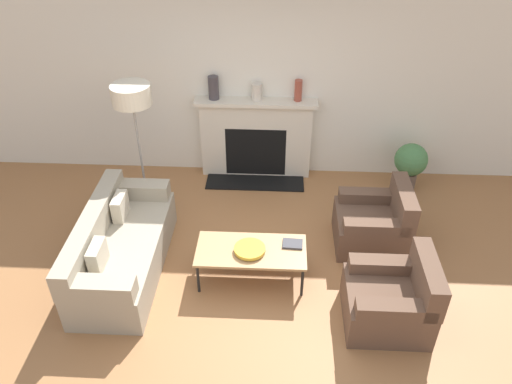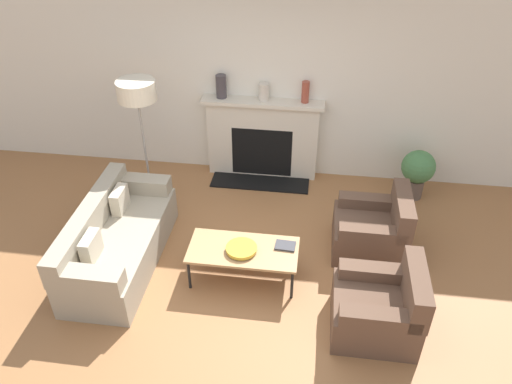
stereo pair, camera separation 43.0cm
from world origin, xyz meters
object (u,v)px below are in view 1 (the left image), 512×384
object	(u,v)px
coffee_table	(251,252)
floor_lamp	(133,104)
armchair_near	(392,300)
mantel_vase_left	(214,88)
couch	(120,249)
book	(293,244)
mantel_vase_center_right	(298,90)
armchair_far	(375,224)
potted_plant	(410,163)
mantel_vase_center_left	(257,92)
fireplace	(256,139)
bowl	(250,249)

from	to	relation	value
coffee_table	floor_lamp	xyz separation A→B (m)	(-1.50, 1.35, 1.09)
armchair_near	mantel_vase_left	distance (m)	3.59
couch	book	size ratio (longest dim) A/B	8.27
book	mantel_vase_center_right	xyz separation A→B (m)	(0.06, 2.09, 0.90)
mantel_vase_center_right	mantel_vase_left	bearing A→B (deg)	180.00
armchair_far	floor_lamp	size ratio (longest dim) A/B	0.49
armchair_near	potted_plant	xyz separation A→B (m)	(0.64, 2.42, 0.13)
armchair_near	mantel_vase_center_left	xyz separation A→B (m)	(-1.50, 2.73, 1.00)
couch	armchair_far	world-z (taller)	armchair_far
fireplace	bowl	bearing A→B (deg)	-88.84
floor_lamp	potted_plant	distance (m)	3.78
coffee_table	potted_plant	world-z (taller)	potted_plant
potted_plant	mantel_vase_left	bearing A→B (deg)	173.42
coffee_table	bowl	size ratio (longest dim) A/B	3.53
coffee_table	mantel_vase_left	world-z (taller)	mantel_vase_left
couch	armchair_far	xyz separation A→B (m)	(2.94, 0.61, -0.01)
mantel_vase_left	mantel_vase_center_right	distance (m)	1.14
fireplace	mantel_vase_center_left	xyz separation A→B (m)	(0.01, 0.01, 0.72)
coffee_table	mantel_vase_center_left	size ratio (longest dim) A/B	5.26
potted_plant	bowl	bearing A→B (deg)	-137.87
floor_lamp	mantel_vase_left	size ratio (longest dim) A/B	5.38
mantel_vase_center_right	potted_plant	bearing A→B (deg)	-11.24
armchair_far	potted_plant	xyz separation A→B (m)	(0.64, 1.20, 0.13)
armchair_far	couch	bearing A→B (deg)	-78.22
coffee_table	mantel_vase_center_left	distance (m)	2.37
mantel_vase_center_left	coffee_table	bearing A→B (deg)	-88.68
armchair_near	book	distance (m)	1.20
fireplace	potted_plant	bearing A→B (deg)	-7.95
armchair_far	mantel_vase_left	bearing A→B (deg)	-125.96
floor_lamp	potted_plant	bearing A→B (deg)	8.35
mantel_vase_center_left	potted_plant	world-z (taller)	mantel_vase_center_left
armchair_near	potted_plant	world-z (taller)	armchair_near
floor_lamp	fireplace	bearing A→B (deg)	29.86
fireplace	couch	xyz separation A→B (m)	(-1.43, -2.11, -0.27)
bowl	mantel_vase_center_left	xyz separation A→B (m)	(-0.04, 2.22, 0.85)
armchair_far	mantel_vase_center_right	xyz separation A→B (m)	(-0.94, 1.51, 1.03)
bowl	mantel_vase_center_left	distance (m)	2.38
fireplace	mantel_vase_center_left	distance (m)	0.72
armchair_far	bowl	xyz separation A→B (m)	(-1.47, -0.71, 0.15)
mantel_vase_left	potted_plant	size ratio (longest dim) A/B	0.45
armchair_near	armchair_far	world-z (taller)	same
couch	mantel_vase_left	distance (m)	2.51
bowl	floor_lamp	distance (m)	2.27
coffee_table	book	world-z (taller)	book
couch	mantel_vase_left	xyz separation A→B (m)	(0.85, 2.13, 1.04)
couch	mantel_vase_center_right	size ratio (longest dim) A/B	6.44
mantel_vase_left	mantel_vase_center_right	world-z (taller)	mantel_vase_left
floor_lamp	armchair_near	bearing A→B (deg)	-32.61
armchair_near	coffee_table	size ratio (longest dim) A/B	0.70
armchair_far	floor_lamp	world-z (taller)	floor_lamp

